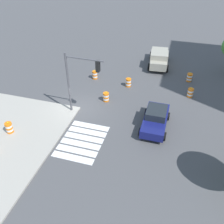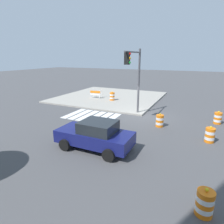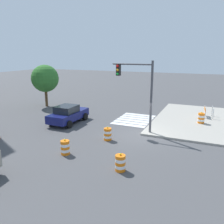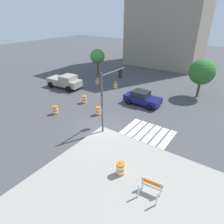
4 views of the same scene
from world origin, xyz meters
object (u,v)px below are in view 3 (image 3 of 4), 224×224
Objects in this scene: sports_car at (68,114)px; construction_barricade at (207,111)px; traffic_barrel_crosswalk_end at (108,134)px; traffic_barrel_on_sidewalk at (201,118)px; street_tree_streetside_near at (45,79)px; traffic_barrel_near_corner at (65,147)px; traffic_barrel_median_far at (120,163)px; traffic_light_pole at (137,84)px.

construction_barricade is (6.56, -11.43, -0.09)m from sports_car.
traffic_barrel_crosswalk_end is 1.00× the size of traffic_barrel_on_sidewalk.
traffic_barrel_on_sidewalk is at bearing -92.00° from street_tree_streetside_near.
street_tree_streetside_near is at bearing 88.00° from traffic_barrel_on_sidewalk.
traffic_barrel_near_corner is (-5.84, -3.67, -0.36)m from sports_car.
traffic_barrel_crosswalk_end and traffic_barrel_median_far have the same top height.
traffic_barrel_crosswalk_end is 1.00× the size of traffic_barrel_median_far.
traffic_barrel_median_far is at bearing -130.23° from sports_car.
street_tree_streetside_near is (-1.76, 17.68, 2.57)m from construction_barricade.
traffic_light_pole is (2.53, -1.35, 3.46)m from traffic_barrel_crosswalk_end.
traffic_barrel_on_sidewalk is at bearing -69.30° from sports_car.
traffic_barrel_on_sidewalk reaches higher than traffic_barrel_crosswalk_end.
traffic_light_pole reaches higher than traffic_barrel_on_sidewalk.
traffic_light_pole is at bearing -89.98° from sports_car.
traffic_barrel_crosswalk_end is 9.01m from traffic_barrel_on_sidewalk.
traffic_barrel_near_corner is at bearing 81.31° from traffic_barrel_median_far.
traffic_barrel_near_corner is at bearing 156.89° from traffic_barrel_crosswalk_end.
sports_car reaches higher than traffic_barrel_crosswalk_end.
traffic_barrel_near_corner is at bearing 147.95° from construction_barricade.
traffic_barrel_near_corner is 14.63m from construction_barricade.
traffic_barrel_crosswalk_end is 4.66m from traffic_barrel_median_far.
traffic_barrel_crosswalk_end is 11.09m from construction_barricade.
traffic_barrel_on_sidewalk is at bearing -36.48° from traffic_barrel_near_corner.
street_tree_streetside_near is (7.32, 11.34, 2.83)m from traffic_barrel_crosswalk_end.
traffic_barrel_on_sidewalk reaches higher than traffic_barrel_near_corner.
traffic_barrel_median_far is 0.19× the size of traffic_light_pole.
sports_car is 4.22× the size of traffic_barrel_crosswalk_end.
traffic_barrel_on_sidewalk is at bearing -41.79° from traffic_barrel_crosswalk_end.
traffic_barrel_median_far is 11.19m from traffic_barrel_on_sidewalk.
street_tree_streetside_near is (0.60, 17.34, 2.68)m from traffic_barrel_on_sidewalk.
traffic_barrel_near_corner is 0.21× the size of street_tree_streetside_near.
traffic_barrel_on_sidewalk is 17.56m from street_tree_streetside_near.
traffic_light_pole is (5.84, -2.76, 3.46)m from traffic_barrel_near_corner.
traffic_barrel_crosswalk_end is at bearing 145.06° from construction_barricade.
traffic_barrel_median_far is 7.41m from traffic_light_pole.
traffic_barrel_median_far is 0.21× the size of street_tree_streetside_near.
traffic_light_pole reaches higher than traffic_barrel_median_far.
street_tree_streetside_near is at bearing 95.69° from construction_barricade.
construction_barricade is (2.36, -0.34, 0.12)m from traffic_barrel_on_sidewalk.
traffic_light_pole reaches higher than construction_barricade.
construction_barricade is at bearing -34.94° from traffic_barrel_crosswalk_end.
traffic_barrel_near_corner is 3.99m from traffic_barrel_median_far.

